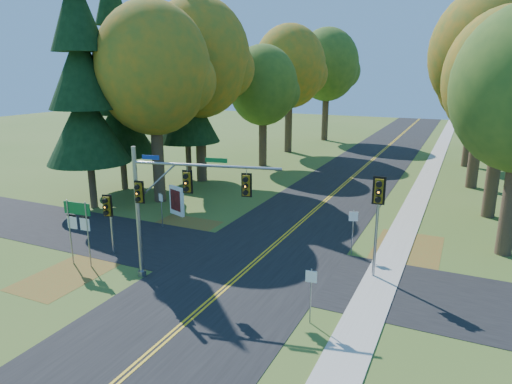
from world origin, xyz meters
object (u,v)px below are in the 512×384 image
at_px(traffic_mast, 171,197).
at_px(info_kiosk, 177,201).
at_px(east_signal_pole, 378,202).
at_px(route_sign_cluster, 78,220).

xyz_separation_m(traffic_mast, info_kiosk, (-5.56, 8.26, -3.02)).
bearing_deg(east_signal_pole, info_kiosk, 156.29).
height_order(east_signal_pole, route_sign_cluster, east_signal_pole).
xyz_separation_m(traffic_mast, route_sign_cluster, (-5.19, -0.57, -1.64)).
distance_m(east_signal_pole, route_sign_cluster, 14.37).
relative_size(traffic_mast, east_signal_pole, 1.36).
bearing_deg(east_signal_pole, route_sign_cluster, -168.02).
height_order(route_sign_cluster, info_kiosk, route_sign_cluster).
height_order(east_signal_pole, info_kiosk, east_signal_pole).
bearing_deg(info_kiosk, route_sign_cluster, -66.42).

